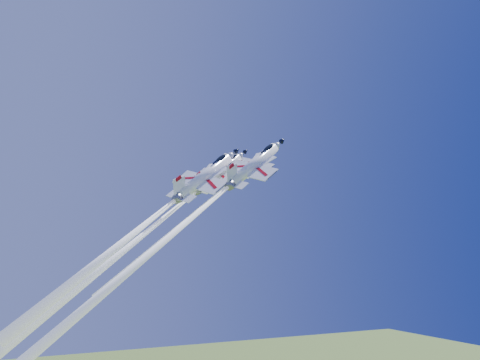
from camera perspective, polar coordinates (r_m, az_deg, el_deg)
name	(u,v)px	position (r m, az deg, el deg)	size (l,w,h in m)	color
jet_lead	(205,205)	(103.14, -3.75, -2.71)	(36.06, 18.91, 35.21)	white
jet_left	(146,232)	(98.44, -9.96, -5.52)	(43.35, 23.16, 42.52)	white
jet_right	(160,245)	(89.63, -8.55, -6.88)	(51.45, 28.27, 50.84)	white
jet_slot	(146,224)	(94.46, -10.05, -4.64)	(39.03, 18.94, 37.38)	white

